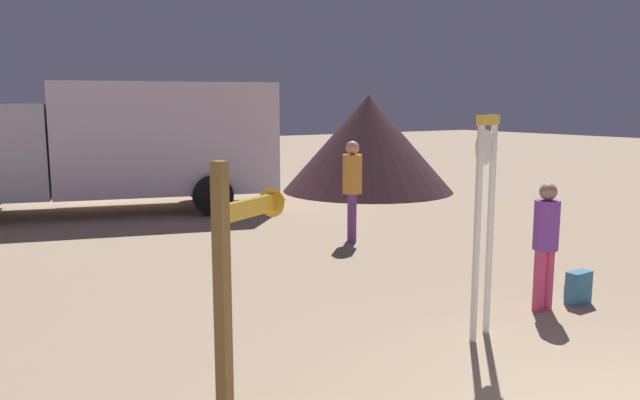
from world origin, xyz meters
name	(u,v)px	position (x,y,z in m)	size (l,w,h in m)	color
standing_clock	(484,207)	(0.67, 2.46, 1.42)	(0.42, 0.21, 2.37)	white
arrow_sign	(247,249)	(-2.12, 2.41, 1.34)	(0.93, 0.60, 2.07)	olive
person_near_clock	(546,240)	(1.97, 2.64, 0.87)	(0.30, 0.30, 1.56)	#CB3D69
backpack	(578,288)	(2.54, 2.55, 0.20)	(0.33, 0.21, 0.42)	teal
person_distant	(352,186)	(2.32, 6.99, 1.02)	(0.35, 0.35, 1.82)	#71388C
box_truck_near	(131,141)	(0.02, 12.46, 1.62)	(7.44, 4.42, 2.95)	silver
dome_tent	(368,143)	(6.64, 12.07, 1.37)	(4.86, 4.86, 2.73)	#371F23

